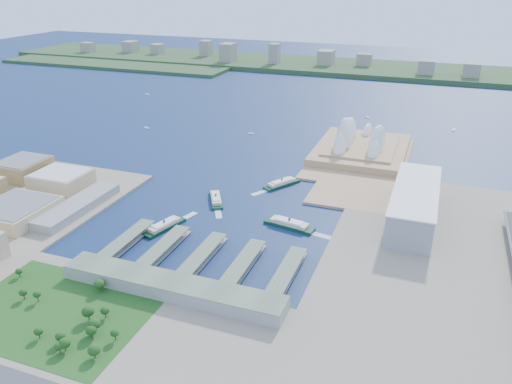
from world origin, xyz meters
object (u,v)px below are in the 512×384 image
at_px(opera_house, 363,134).
at_px(ferry_b, 282,182).
at_px(toaster_building, 414,204).
at_px(ferry_c, 164,224).
at_px(ferry_a, 216,198).
at_px(ferry_d, 289,222).

relative_size(opera_house, ferry_b, 3.44).
xyz_separation_m(opera_house, ferry_b, (-75.48, -154.92, -27.05)).
xyz_separation_m(toaster_building, ferry_b, (-165.48, 45.08, -15.55)).
height_order(opera_house, ferry_c, opera_house).
distance_m(opera_house, ferry_a, 266.39).
relative_size(ferry_a, ferry_b, 0.95).
relative_size(ferry_b, ferry_c, 0.99).
height_order(ferry_a, ferry_d, ferry_d).
bearing_deg(ferry_b, ferry_d, -36.77).
bearing_deg(opera_house, ferry_b, -115.98).
distance_m(ferry_a, ferry_d, 106.71).
bearing_deg(ferry_c, toaster_building, -139.99).
height_order(opera_house, ferry_b, opera_house).
bearing_deg(ferry_b, toaster_building, 16.23).
distance_m(opera_house, ferry_b, 174.44).
relative_size(opera_house, ferry_a, 3.61).
bearing_deg(ferry_b, ferry_a, -97.73).
xyz_separation_m(opera_house, ferry_a, (-135.06, -227.99, -27.28)).
height_order(opera_house, ferry_a, opera_house).
distance_m(toaster_building, ferry_c, 271.70).
distance_m(ferry_a, ferry_c, 85.62).
xyz_separation_m(opera_house, ferry_c, (-157.71, -310.56, -27.01)).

